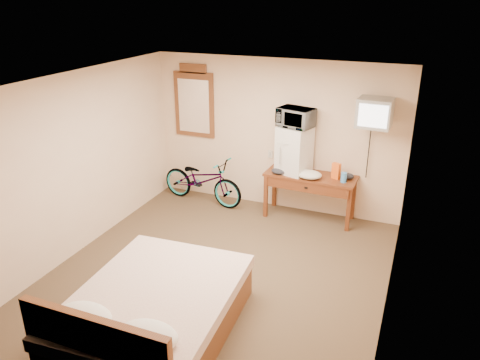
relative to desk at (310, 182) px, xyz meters
The scene contains 13 objects.
room 2.20m from the desk, 108.84° to the right, with size 4.60×4.64×2.50m.
desk is the anchor object (origin of this frame).
mini_fridge 0.57m from the desk, behind, with size 0.56×0.55×0.75m.
microwave 1.06m from the desk, behind, with size 0.54×0.36×0.30m, color silver.
snack_bag 0.46m from the desk, ahead, with size 0.13×0.07×0.25m, color #FE6116.
blue_cup 0.57m from the desk, ahead, with size 0.09×0.09×0.16m, color #4290E3.
cloth_cream 0.21m from the desk, 84.50° to the right, with size 0.39×0.30×0.12m, color beige.
cloth_dark_a 0.52m from the desk, 167.22° to the right, with size 0.24×0.18×0.09m, color black.
cloth_dark_b 0.60m from the desk, ahead, with size 0.19×0.15×0.09m, color black.
crt_television 1.49m from the desk, ahead, with size 0.50×0.59×0.42m.
wall_mirror 2.41m from the desk, behind, with size 0.74×0.04×1.25m.
bicycle 1.90m from the desk, behind, with size 0.55×1.56×0.82m, color black.
bed 3.49m from the desk, 103.99° to the right, with size 1.68×2.16×0.90m.
Camera 1 is at (2.22, -4.78, 3.46)m, focal length 35.00 mm.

